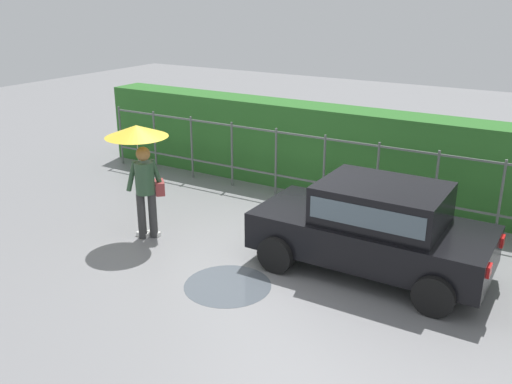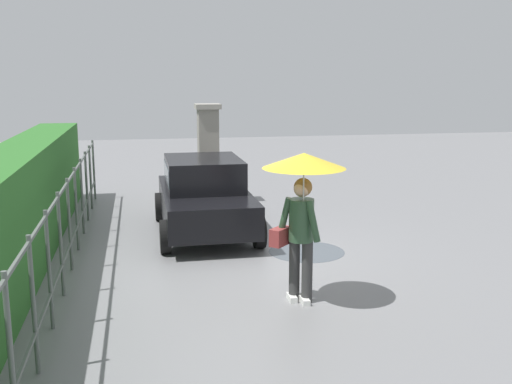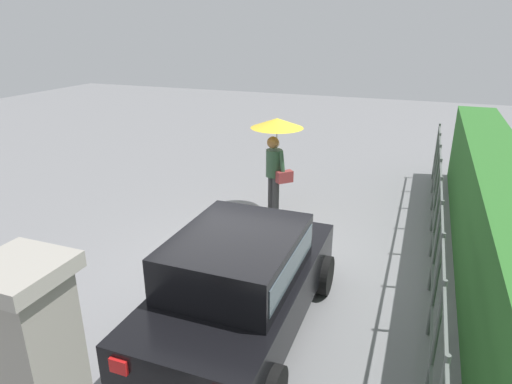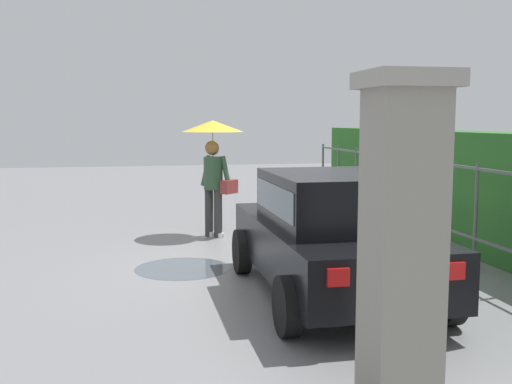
{
  "view_description": "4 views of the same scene",
  "coord_description": "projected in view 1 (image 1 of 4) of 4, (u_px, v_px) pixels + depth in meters",
  "views": [
    {
      "loc": [
        4.09,
        -7.4,
        4.26
      ],
      "look_at": [
        -0.54,
        0.25,
        1.06
      ],
      "focal_mm": 39.37,
      "sensor_mm": 36.0,
      "label": 1
    },
    {
      "loc": [
        -10.02,
        1.78,
        3.06
      ],
      "look_at": [
        -0.38,
        -0.15,
        1.14
      ],
      "focal_mm": 41.67,
      "sensor_mm": 36.0,
      "label": 2
    },
    {
      "loc": [
        6.09,
        2.49,
        3.88
      ],
      "look_at": [
        -0.58,
        -0.04,
        1.21
      ],
      "focal_mm": 31.34,
      "sensor_mm": 36.0,
      "label": 3
    },
    {
      "loc": [
        8.13,
        -1.74,
        2.08
      ],
      "look_at": [
        -0.89,
        0.1,
        0.98
      ],
      "focal_mm": 42.25,
      "sensor_mm": 36.0,
      "label": 4
    }
  ],
  "objects": [
    {
      "name": "ground_plane",
      "position": [
        276.0,
        261.0,
        9.39
      ],
      "size": [
        40.0,
        40.0,
        0.0
      ],
      "primitive_type": "plane",
      "color": "slate"
    },
    {
      "name": "car",
      "position": [
        375.0,
        225.0,
        8.82
      ],
      "size": [
        3.74,
        1.86,
        1.48
      ],
      "rotation": [
        0.0,
        0.0,
        3.14
      ],
      "color": "black",
      "rests_on": "ground"
    },
    {
      "name": "pedestrian",
      "position": [
        140.0,
        153.0,
        9.82
      ],
      "size": [
        1.11,
        1.11,
        2.08
      ],
      "rotation": [
        0.0,
        0.0,
        2.36
      ],
      "color": "#333333",
      "rests_on": "ground"
    },
    {
      "name": "fence_section",
      "position": [
        324.0,
        167.0,
        11.67
      ],
      "size": [
        11.55,
        0.05,
        1.5
      ],
      "color": "#59605B",
      "rests_on": "ground"
    },
    {
      "name": "hedge_row",
      "position": [
        340.0,
        151.0,
        12.31
      ],
      "size": [
        12.5,
        0.9,
        1.9
      ],
      "primitive_type": "cube",
      "color": "#2D6B28",
      "rests_on": "ground"
    },
    {
      "name": "puddle_near",
      "position": [
        228.0,
        285.0,
        8.62
      ],
      "size": [
        1.35,
        1.35,
        0.0
      ],
      "primitive_type": "cylinder",
      "color": "#4C545B",
      "rests_on": "ground"
    }
  ]
}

